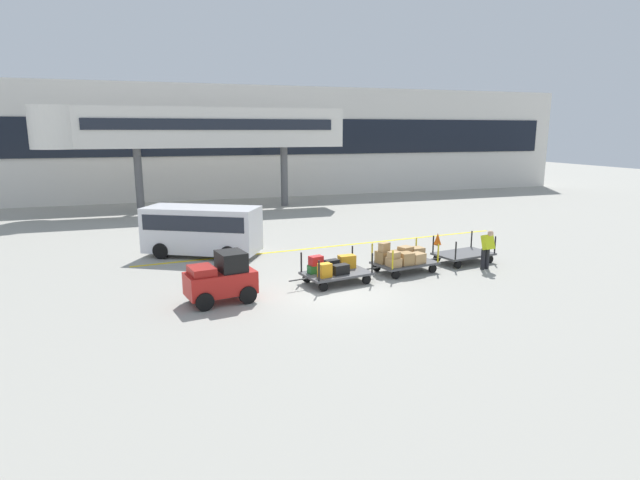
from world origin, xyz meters
The scene contains 11 objects.
ground_plane centered at (0.00, 0.00, 0.00)m, with size 120.00×120.00×0.00m, color #9E9B91.
apron_lead_line centered at (2.48, 6.44, 0.00)m, with size 18.08×0.20×0.01m, color yellow.
terminal_building centered at (0.00, 25.98, 4.36)m, with size 61.46×2.51×8.71m.
jet_bridge centered at (-3.02, 19.99, 5.40)m, with size 19.82×3.00×6.76m.
baggage_tug centered at (-3.63, 0.09, 0.75)m, with size 2.26×1.55×1.58m.
baggage_cart_lead centered at (0.39, 0.89, 0.50)m, with size 3.08×1.79×1.10m.
baggage_cart_middle centered at (3.32, 1.41, 0.55)m, with size 3.08×1.79×1.17m.
baggage_cart_tail centered at (6.36, 1.93, 0.35)m, with size 3.08×1.79×1.10m.
baggage_handler centered at (6.58, 0.73, 0.87)m, with size 0.41×0.45×1.56m.
shuttle_van centered at (-3.55, 6.53, 1.23)m, with size 5.12×4.00×2.10m.
safety_cone_near centered at (7.16, 5.23, 0.28)m, with size 0.36×0.36×0.55m, color #EA590F.
Camera 1 is at (-5.59, -15.41, 5.25)m, focal length 28.80 mm.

